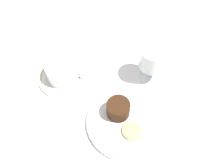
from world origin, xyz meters
TOP-DOWN VIEW (x-y plane):
  - ground_plane at (0.00, 0.00)m, footprint 3.00×3.00m
  - dinner_plate at (0.00, -0.05)m, footprint 0.24×0.24m
  - saucer at (-0.22, 0.08)m, footprint 0.16×0.16m
  - coffee_cup at (-0.22, 0.08)m, footprint 0.13×0.10m
  - spoon at (-0.17, 0.08)m, footprint 0.03×0.10m
  - wine_glass at (0.05, 0.13)m, footprint 0.08×0.08m
  - fork at (-0.15, -0.05)m, footprint 0.02×0.18m
  - dessert_cake at (-0.03, -0.03)m, footprint 0.07×0.07m
  - pineapple_slice at (0.02, -0.08)m, footprint 0.06×0.06m

SIDE VIEW (x-z plane):
  - ground_plane at x=0.00m, z-range 0.00..0.00m
  - fork at x=-0.15m, z-range 0.00..0.01m
  - saucer at x=-0.22m, z-range 0.00..0.01m
  - dinner_plate at x=0.00m, z-range 0.00..0.02m
  - spoon at x=-0.17m, z-range 0.01..0.01m
  - pineapple_slice at x=0.02m, z-range 0.01..0.02m
  - dessert_cake at x=-0.03m, z-range 0.01..0.06m
  - coffee_cup at x=-0.22m, z-range 0.01..0.07m
  - wine_glass at x=0.05m, z-range 0.02..0.15m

